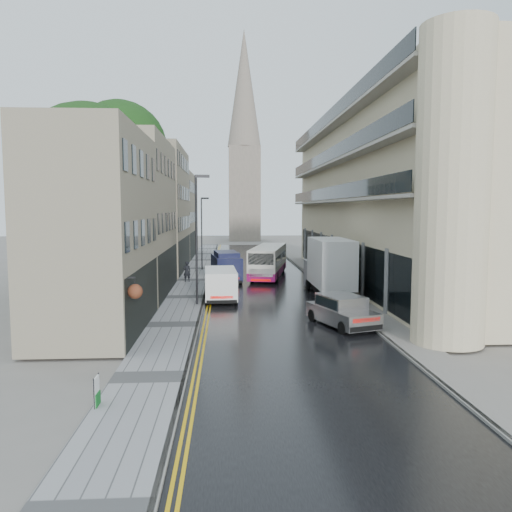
{
  "coord_description": "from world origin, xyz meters",
  "views": [
    {
      "loc": [
        -3.0,
        -15.23,
        6.22
      ],
      "look_at": [
        -1.03,
        18.0,
        3.04
      ],
      "focal_mm": 35.0,
      "sensor_mm": 36.0,
      "label": 1
    }
  ],
  "objects": [
    {
      "name": "right_sidewalk",
      "position": [
        5.4,
        27.5,
        0.06
      ],
      "size": [
        1.8,
        85.0,
        0.12
      ],
      "primitive_type": "cube",
      "color": "slate",
      "rests_on": "ground"
    },
    {
      "name": "lamp_post_near",
      "position": [
        -4.91,
        16.42,
        4.2
      ],
      "size": [
        0.94,
        0.35,
        8.17
      ],
      "primitive_type": null,
      "rotation": [
        0.0,
        0.0,
        0.17
      ],
      "color": "black",
      "rests_on": "left_sidewalk"
    },
    {
      "name": "left_sidewalk",
      "position": [
        -5.85,
        27.5,
        0.06
      ],
      "size": [
        2.7,
        85.0,
        0.12
      ],
      "primitive_type": "cube",
      "color": "gray",
      "rests_on": "ground"
    },
    {
      "name": "old_shop_row",
      "position": [
        -9.45,
        30.0,
        6.0
      ],
      "size": [
        4.5,
        56.0,
        12.0
      ],
      "primitive_type": null,
      "color": "gray",
      "rests_on": "ground"
    },
    {
      "name": "road",
      "position": [
        0.0,
        27.5,
        0.01
      ],
      "size": [
        9.0,
        85.0,
        0.02
      ],
      "primitive_type": "cube",
      "color": "black",
      "rests_on": "ground"
    },
    {
      "name": "cream_bus",
      "position": [
        -0.83,
        27.19,
        1.41
      ],
      "size": [
        4.37,
        10.48,
        2.79
      ],
      "primitive_type": null,
      "rotation": [
        0.0,
        0.0,
        -0.21
      ],
      "color": "silver",
      "rests_on": "road"
    },
    {
      "name": "white_van",
      "position": [
        -4.3,
        16.58,
        1.11
      ],
      "size": [
        2.27,
        4.89,
        2.17
      ],
      "primitive_type": null,
      "rotation": [
        0.0,
        0.0,
        0.04
      ],
      "color": "white",
      "rests_on": "road"
    },
    {
      "name": "pedestrian",
      "position": [
        -6.32,
        26.29,
        0.98
      ],
      "size": [
        0.71,
        0.56,
        1.71
      ],
      "primitive_type": "imported",
      "rotation": [
        0.0,
        0.0,
        3.4
      ],
      "color": "black",
      "rests_on": "left_sidewalk"
    },
    {
      "name": "estate_sign",
      "position": [
        -7.05,
        -0.01,
        0.58
      ],
      "size": [
        0.09,
        0.55,
        0.91
      ],
      "primitive_type": null,
      "rotation": [
        0.0,
        0.0,
        -0.01
      ],
      "color": "silver",
      "rests_on": "left_sidewalk"
    },
    {
      "name": "tree_far",
      "position": [
        -12.2,
        33.0,
        6.23
      ],
      "size": [
        9.24,
        9.24,
        12.46
      ],
      "primitive_type": null,
      "color": "black",
      "rests_on": "ground"
    },
    {
      "name": "ground",
      "position": [
        0.0,
        0.0,
        0.0
      ],
      "size": [
        200.0,
        200.0,
        0.0
      ],
      "primitive_type": "plane",
      "color": "slate",
      "rests_on": "ground"
    },
    {
      "name": "church_spire",
      "position": [
        0.5,
        82.0,
        20.0
      ],
      "size": [
        6.4,
        6.4,
        40.0
      ],
      "primitive_type": null,
      "color": "gray",
      "rests_on": "ground"
    },
    {
      "name": "tree_near",
      "position": [
        -12.5,
        20.0,
        6.95
      ],
      "size": [
        10.56,
        10.56,
        13.89
      ],
      "primitive_type": null,
      "color": "black",
      "rests_on": "ground"
    },
    {
      "name": "navy_van",
      "position": [
        -3.76,
        25.25,
        1.35
      ],
      "size": [
        2.76,
        5.45,
        2.66
      ],
      "primitive_type": null,
      "rotation": [
        0.0,
        0.0,
        0.13
      ],
      "color": "black",
      "rests_on": "road"
    },
    {
      "name": "silver_hatchback",
      "position": [
        2.71,
        8.6,
        0.86
      ],
      "size": [
        3.29,
        4.9,
        1.69
      ],
      "primitive_type": null,
      "rotation": [
        0.0,
        0.0,
        0.32
      ],
      "color": "#9C9CA0",
      "rests_on": "road"
    },
    {
      "name": "modern_block",
      "position": [
        10.3,
        26.0,
        7.0
      ],
      "size": [
        8.0,
        40.0,
        14.0
      ],
      "primitive_type": null,
      "color": "beige",
      "rests_on": "ground"
    },
    {
      "name": "white_lorry",
      "position": [
        3.12,
        17.54,
        2.08
      ],
      "size": [
        2.39,
        7.87,
        4.13
      ],
      "primitive_type": null,
      "rotation": [
        0.0,
        0.0,
        0.0
      ],
      "color": "silver",
      "rests_on": "road"
    },
    {
      "name": "lamp_post_far",
      "position": [
        -5.48,
        34.74,
        3.7
      ],
      "size": [
        0.82,
        0.39,
        7.15
      ],
      "primitive_type": null,
      "rotation": [
        0.0,
        0.0,
        -0.27
      ],
      "color": "black",
      "rests_on": "left_sidewalk"
    }
  ]
}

